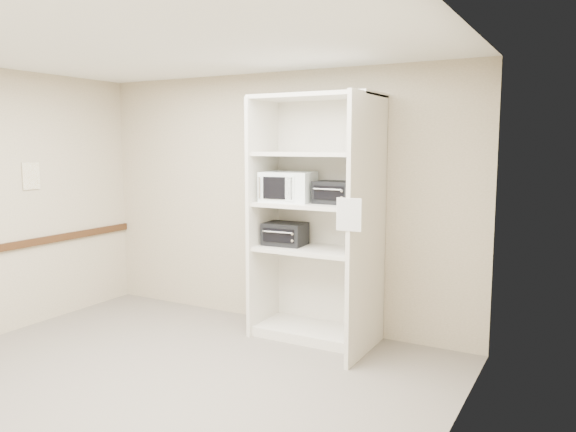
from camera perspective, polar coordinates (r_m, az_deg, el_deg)
The scene contains 10 objects.
floor at distance 4.84m, azimuth -13.58°, elevation -16.61°, with size 4.50×4.00×0.01m, color #605A51.
ceiling at distance 4.49m, azimuth -14.66°, elevation 16.76°, with size 4.50×4.00×0.01m, color white.
wall_back at distance 6.08m, azimuth -1.17°, elevation 1.69°, with size 4.50×0.02×2.70m, color #C1B299.
wall_right at distance 3.38m, azimuth 15.16°, elevation -3.07°, with size 0.02×4.00×2.70m, color #C1B299.
shelving_unit at distance 5.53m, azimuth 3.27°, elevation -1.16°, with size 1.24×0.92×2.42m.
microwave at distance 5.63m, azimuth 0.03°, elevation 2.99°, with size 0.50×0.38×0.30m, color white.
toaster_oven_upper at distance 5.48m, azimuth 4.85°, elevation 2.41°, with size 0.38×0.29×0.22m, color black.
toaster_oven_lower at distance 5.74m, azimuth -0.29°, elevation -1.82°, with size 0.41×0.31×0.23m, color black.
paper_sign at distance 4.70m, azimuth 6.20°, elevation 0.15°, with size 0.22×0.01×0.27m, color white.
wall_poster at distance 6.56m, azimuth -24.65°, elevation 3.72°, with size 0.01×0.20×0.29m, color white.
Camera 1 is at (3.02, -3.24, 1.94)m, focal length 35.00 mm.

